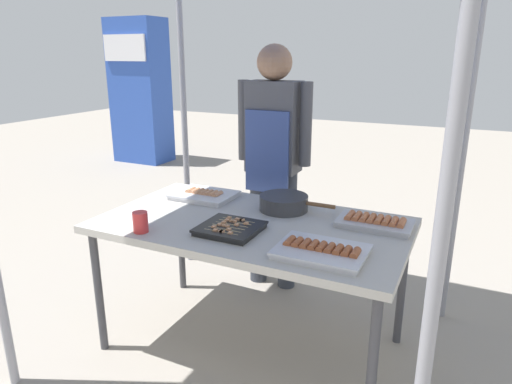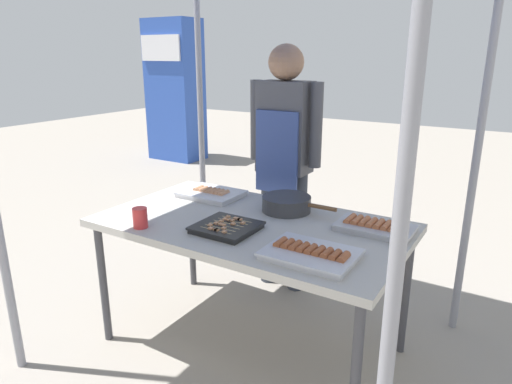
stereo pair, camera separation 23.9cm
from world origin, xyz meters
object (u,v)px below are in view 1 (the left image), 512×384
Objects in this scene: tray_grilled_sausages at (204,195)px; vendor_woman at (273,149)px; tray_meat_skewers at (230,228)px; tray_spring_rolls at (321,251)px; stall_table at (252,231)px; neighbor_stall_left at (140,92)px; tray_pork_links at (375,222)px; cooking_wok at (284,202)px; drink_cup_near_edge at (140,222)px.

tray_grilled_sausages is 0.22× the size of vendor_woman.
tray_spring_rolls is (0.49, -0.07, 0.00)m from tray_meat_skewers.
tray_meat_skewers is 0.94m from vendor_woman.
tray_meat_skewers reaches higher than stall_table.
neighbor_stall_left is (-3.54, 3.66, 0.28)m from tray_meat_skewers.
vendor_woman reaches higher than tray_meat_skewers.
cooking_wok is at bearing 175.88° from tray_pork_links.
drink_cup_near_edge reaches higher than tray_spring_rolls.
tray_spring_rolls is (0.46, -0.24, 0.07)m from stall_table.
cooking_wok is at bearing -41.59° from neighbor_stall_left.
tray_pork_links is 0.23× the size of vendor_woman.
cooking_wok is 4.89m from neighbor_stall_left.
drink_cup_near_edge is at bearing -139.88° from stall_table.
tray_spring_rolls is at bearing -7.97° from tray_meat_skewers.
vendor_woman reaches higher than tray_spring_rolls.
tray_pork_links is 0.87× the size of cooking_wok.
vendor_woman is (-0.79, 0.51, 0.21)m from tray_pork_links.
drink_cup_near_edge is at bearing -88.82° from tray_grilled_sausages.
neighbor_stall_left is at bearing 138.41° from cooking_wok.
tray_grilled_sausages is at bearing 178.23° from tray_pork_links.
stall_table is at bearing -107.84° from cooking_wok.
neighbor_stall_left reaches higher than tray_grilled_sausages.
tray_meat_skewers is 0.74m from tray_pork_links.
tray_meat_skewers is at bearing -46.00° from neighbor_stall_left.
tray_spring_rolls is at bearing -42.80° from neighbor_stall_left.
cooking_wok reaches higher than stall_table.
tray_spring_rolls reaches higher than tray_grilled_sausages.
neighbor_stall_left reaches higher than tray_meat_skewers.
tray_spring_rolls is at bearing -27.73° from stall_table.
vendor_woman is at bearing -39.32° from neighbor_stall_left.
stall_table is at bearing 40.12° from drink_cup_near_edge.
tray_pork_links is 3.62× the size of drink_cup_near_edge.
tray_meat_skewers is 0.44m from cooking_wok.
cooking_wok is (0.08, 0.25, 0.10)m from stall_table.
stall_table is 0.28m from cooking_wok.
tray_pork_links is 0.47m from tray_spring_rolls.
tray_meat_skewers is 0.75× the size of tray_spring_rolls.
stall_table is 5.47× the size of tray_meat_skewers.
drink_cup_near_edge is 4.98m from neighbor_stall_left.
stall_table is 0.58m from drink_cup_near_edge.
tray_grilled_sausages reaches higher than stall_table.
drink_cup_near_edge is at bearing -153.93° from tray_meat_skewers.
drink_cup_near_edge reaches higher than tray_meat_skewers.
vendor_woman reaches higher than tray_pork_links.
tray_pork_links reaches higher than tray_meat_skewers.
drink_cup_near_edge reaches higher than stall_table.
cooking_wok reaches higher than tray_pork_links.
cooking_wok is 0.21× the size of neighbor_stall_left.
tray_grilled_sausages is (-0.45, 0.24, 0.07)m from stall_table.
tray_meat_skewers is at bearing -148.82° from tray_pork_links.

